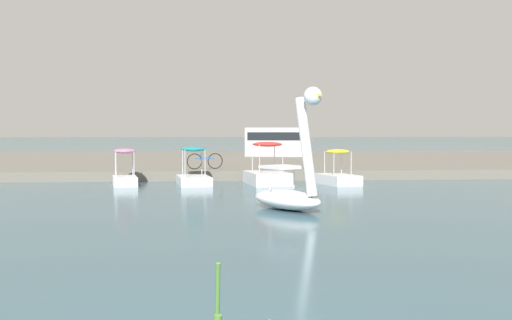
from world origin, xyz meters
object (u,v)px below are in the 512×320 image
object	(u,v)px
bicycle_parked	(205,161)
parked_van	(277,141)
swan_boat	(290,186)
pedal_boat_yellow	(338,175)
pedal_boat_red	(267,172)
pedal_boat_pink	(125,174)
pedal_boat_teal	(194,174)

from	to	relation	value
bicycle_parked	parked_van	xyz separation A→B (m)	(4.92, 13.85, 0.71)
swan_boat	bicycle_parked	world-z (taller)	swan_boat
swan_boat	pedal_boat_yellow	size ratio (longest dim) A/B	1.44
swan_boat	parked_van	distance (m)	24.79
pedal_boat_red	parked_van	size ratio (longest dim) A/B	0.57
pedal_boat_red	parked_van	bearing A→B (deg)	81.99
pedal_boat_yellow	parked_van	bearing A→B (deg)	91.45
pedal_boat_red	pedal_boat_pink	xyz separation A→B (m)	(-5.67, -0.05, -0.03)
pedal_boat_yellow	pedal_boat_red	bearing A→B (deg)	174.27
pedal_boat_red	pedal_boat_pink	world-z (taller)	pedal_boat_red
pedal_boat_red	bicycle_parked	distance (m)	4.04
swan_boat	pedal_boat_red	size ratio (longest dim) A/B	1.26
pedal_boat_red	bicycle_parked	size ratio (longest dim) A/B	1.59
pedal_boat_red	pedal_boat_teal	world-z (taller)	pedal_boat_red
pedal_boat_yellow	pedal_boat_teal	distance (m)	5.79
pedal_boat_red	pedal_boat_teal	bearing A→B (deg)	179.42
pedal_boat_red	pedal_boat_teal	xyz separation A→B (m)	(-2.96, 0.03, -0.06)
bicycle_parked	pedal_boat_teal	bearing A→B (deg)	-97.76
swan_boat	bicycle_parked	size ratio (longest dim) A/B	2.01
swan_boat	bicycle_parked	bearing A→B (deg)	102.55
bicycle_parked	parked_van	size ratio (longest dim) A/B	0.36
pedal_boat_pink	bicycle_parked	xyz separation A→B (m)	(3.13, 3.19, 0.34)
pedal_boat_teal	swan_boat	bearing A→B (deg)	-69.82
pedal_boat_pink	parked_van	xyz separation A→B (m)	(8.06, 17.04, 1.05)
pedal_boat_red	pedal_boat_teal	size ratio (longest dim) A/B	1.12
bicycle_parked	pedal_boat_red	bearing A→B (deg)	-51.03
pedal_boat_red	swan_boat	bearing A→B (deg)	-90.99
pedal_boat_yellow	pedal_boat_pink	size ratio (longest dim) A/B	1.22
swan_boat	pedal_boat_red	world-z (taller)	swan_boat
swan_boat	bicycle_parked	distance (m)	11.06
pedal_boat_pink	bicycle_parked	world-z (taller)	pedal_boat_pink
pedal_boat_red	bicycle_parked	bearing A→B (deg)	128.97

